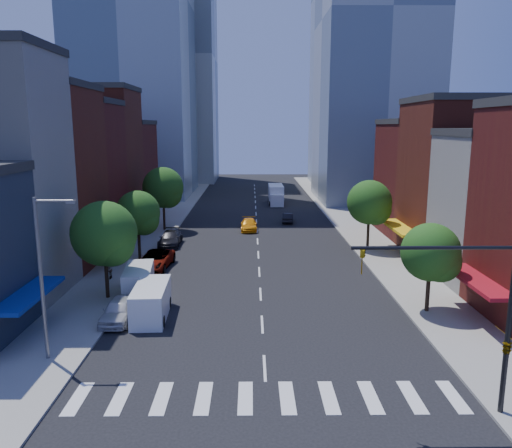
% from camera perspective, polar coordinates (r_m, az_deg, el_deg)
% --- Properties ---
extents(ground, '(220.00, 220.00, 0.00)m').
position_cam_1_polar(ground, '(27.90, 0.99, -16.13)').
color(ground, black).
rests_on(ground, ground).
extents(sidewalk_left, '(5.00, 120.00, 0.15)m').
position_cam_1_polar(sidewalk_left, '(67.07, -10.67, 0.01)').
color(sidewalk_left, gray).
rests_on(sidewalk_left, ground).
extents(sidewalk_right, '(5.00, 120.00, 0.15)m').
position_cam_1_polar(sidewalk_right, '(67.33, 10.77, 0.05)').
color(sidewalk_right, gray).
rests_on(sidewalk_right, ground).
extents(crosswalk, '(19.00, 3.00, 0.01)m').
position_cam_1_polar(crosswalk, '(25.27, 1.19, -19.24)').
color(crosswalk, silver).
rests_on(crosswalk, ground).
extents(bldg_left_2, '(12.00, 9.00, 16.00)m').
position_cam_1_polar(bldg_left_2, '(49.86, -24.65, 4.62)').
color(bldg_left_2, '#5A1E15').
rests_on(bldg_left_2, ground).
extents(bldg_left_3, '(12.00, 8.00, 15.00)m').
position_cam_1_polar(bldg_left_3, '(57.73, -21.22, 5.13)').
color(bldg_left_3, '#591616').
rests_on(bldg_left_3, ground).
extents(bldg_left_4, '(12.00, 9.00, 17.00)m').
position_cam_1_polar(bldg_left_4, '(65.65, -18.69, 6.81)').
color(bldg_left_4, '#5A1E15').
rests_on(bldg_left_4, ground).
extents(bldg_left_5, '(12.00, 10.00, 13.00)m').
position_cam_1_polar(bldg_left_5, '(74.87, -16.37, 5.87)').
color(bldg_left_5, '#591616').
rests_on(bldg_left_5, ground).
extents(bldg_right_2, '(12.00, 10.00, 15.00)m').
position_cam_1_polar(bldg_right_2, '(53.66, 23.39, 4.57)').
color(bldg_right_2, '#5A1E15').
rests_on(bldg_right_2, ground).
extents(bldg_right_3, '(12.00, 10.00, 13.00)m').
position_cam_1_polar(bldg_right_3, '(62.98, 19.68, 4.76)').
color(bldg_right_3, '#591616').
rests_on(bldg_right_3, ground).
extents(tower_ne, '(18.00, 20.00, 60.00)m').
position_cam_1_polar(tower_ne, '(90.87, 13.62, 21.76)').
color(tower_ne, '#9EA5AD').
rests_on(tower_ne, ground).
extents(tower_far_w, '(18.00, 18.00, 56.00)m').
position_cam_1_polar(tower_far_w, '(121.99, -9.16, 18.16)').
color(tower_far_w, '#9EA5AD').
rests_on(tower_far_w, ground).
extents(traffic_signal, '(7.24, 2.24, 8.00)m').
position_cam_1_polar(traffic_signal, '(24.48, 25.75, -10.64)').
color(traffic_signal, black).
rests_on(traffic_signal, sidewalk_right).
extents(streetlight, '(2.25, 0.25, 9.00)m').
position_cam_1_polar(streetlight, '(29.06, -23.07, -4.74)').
color(streetlight, slate).
rests_on(streetlight, sidewalk_left).
extents(tree_left_near, '(4.80, 4.80, 7.30)m').
position_cam_1_polar(tree_left_near, '(38.10, -16.77, -1.34)').
color(tree_left_near, black).
rests_on(tree_left_near, sidewalk_left).
extents(tree_left_mid, '(4.20, 4.20, 6.65)m').
position_cam_1_polar(tree_left_mid, '(48.62, -13.19, 1.06)').
color(tree_left_mid, black).
rests_on(tree_left_mid, sidewalk_left).
extents(tree_left_far, '(5.00, 5.00, 7.75)m').
position_cam_1_polar(tree_left_far, '(62.10, -10.44, 3.94)').
color(tree_left_far, black).
rests_on(tree_left_far, sidewalk_left).
extents(tree_right_near, '(4.00, 4.00, 6.20)m').
position_cam_1_polar(tree_right_near, '(36.01, 19.57, -3.33)').
color(tree_right_near, black).
rests_on(tree_right_near, sidewalk_right).
extents(tree_right_far, '(4.60, 4.60, 7.20)m').
position_cam_1_polar(tree_right_far, '(52.79, 13.00, 2.22)').
color(tree_right_far, black).
rests_on(tree_right_far, sidewalk_right).
extents(parked_car_front, '(1.96, 4.62, 1.56)m').
position_cam_1_polar(parked_car_front, '(34.83, -15.36, -9.43)').
color(parked_car_front, silver).
rests_on(parked_car_front, ground).
extents(parked_car_second, '(1.77, 4.02, 1.28)m').
position_cam_1_polar(parked_car_second, '(35.32, -14.45, -9.33)').
color(parked_car_second, black).
rests_on(parked_car_second, ground).
extents(parked_car_third, '(3.14, 5.96, 1.60)m').
position_cam_1_polar(parked_car_third, '(46.49, -11.47, -4.03)').
color(parked_car_third, '#999999').
rests_on(parked_car_third, ground).
extents(parked_car_rear, '(2.20, 5.38, 1.56)m').
position_cam_1_polar(parked_car_rear, '(54.98, -9.75, -1.64)').
color(parked_car_rear, black).
rests_on(parked_car_rear, ground).
extents(cargo_van_near, '(2.37, 5.40, 2.26)m').
position_cam_1_polar(cargo_van_near, '(34.74, -11.93, -8.73)').
color(cargo_van_near, white).
rests_on(cargo_van_near, ground).
extents(cargo_van_far, '(2.61, 5.25, 2.15)m').
position_cam_1_polar(cargo_van_far, '(39.58, -13.27, -6.39)').
color(cargo_van_far, white).
rests_on(cargo_van_far, ground).
extents(taxi, '(2.01, 4.87, 1.41)m').
position_cam_1_polar(taxi, '(62.10, -0.81, -0.08)').
color(taxi, orange).
rests_on(taxi, ground).
extents(traffic_car_oncoming, '(1.75, 4.04, 1.29)m').
position_cam_1_polar(traffic_car_oncoming, '(67.34, 3.66, 0.73)').
color(traffic_car_oncoming, black).
rests_on(traffic_car_oncoming, ground).
extents(traffic_car_far, '(1.82, 4.05, 1.35)m').
position_cam_1_polar(traffic_car_far, '(85.12, 2.62, 2.94)').
color(traffic_car_far, '#999999').
rests_on(traffic_car_far, ground).
extents(box_truck, '(2.45, 7.75, 3.12)m').
position_cam_1_polar(box_truck, '(83.12, 2.30, 3.30)').
color(box_truck, white).
rests_on(box_truck, ground).
extents(pedestrian_far, '(0.62, 0.78, 1.54)m').
position_cam_1_polar(pedestrian_far, '(43.75, -16.49, -5.07)').
color(pedestrian_far, '#999999').
rests_on(pedestrian_far, sidewalk_left).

